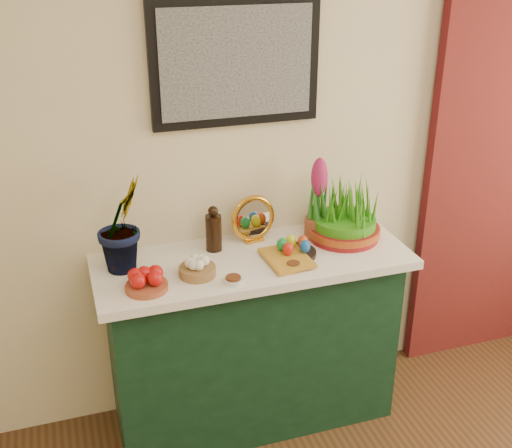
{
  "coord_description": "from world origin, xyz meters",
  "views": [
    {
      "loc": [
        -0.94,
        -0.4,
        2.21
      ],
      "look_at": [
        -0.18,
        1.95,
        1.07
      ],
      "focal_mm": 45.0,
      "sensor_mm": 36.0,
      "label": 1
    }
  ],
  "objects_px": {
    "sideboard": "(253,343)",
    "hyacinth_green": "(120,209)",
    "wheatgrass_sabzeh": "(345,214)",
    "mirror": "(253,219)",
    "book": "(268,262)"
  },
  "relations": [
    {
      "from": "wheatgrass_sabzeh",
      "to": "book",
      "type": "bearing_deg",
      "value": -161.14
    },
    {
      "from": "sideboard",
      "to": "wheatgrass_sabzeh",
      "type": "height_order",
      "value": "wheatgrass_sabzeh"
    },
    {
      "from": "mirror",
      "to": "wheatgrass_sabzeh",
      "type": "bearing_deg",
      "value": -14.63
    },
    {
      "from": "hyacinth_green",
      "to": "sideboard",
      "type": "bearing_deg",
      "value": -51.49
    },
    {
      "from": "hyacinth_green",
      "to": "wheatgrass_sabzeh",
      "type": "bearing_deg",
      "value": -45.27
    },
    {
      "from": "hyacinth_green",
      "to": "mirror",
      "type": "bearing_deg",
      "value": -35.99
    },
    {
      "from": "hyacinth_green",
      "to": "mirror",
      "type": "distance_m",
      "value": 0.63
    },
    {
      "from": "sideboard",
      "to": "hyacinth_green",
      "type": "relative_size",
      "value": 2.41
    },
    {
      "from": "sideboard",
      "to": "wheatgrass_sabzeh",
      "type": "relative_size",
      "value": 3.84
    },
    {
      "from": "hyacinth_green",
      "to": "book",
      "type": "xyz_separation_m",
      "value": [
        0.59,
        -0.17,
        -0.25
      ]
    },
    {
      "from": "wheatgrass_sabzeh",
      "to": "mirror",
      "type": "bearing_deg",
      "value": 165.37
    },
    {
      "from": "sideboard",
      "to": "wheatgrass_sabzeh",
      "type": "xyz_separation_m",
      "value": [
        0.46,
        0.05,
        0.59
      ]
    },
    {
      "from": "hyacinth_green",
      "to": "wheatgrass_sabzeh",
      "type": "relative_size",
      "value": 1.6
    },
    {
      "from": "book",
      "to": "wheatgrass_sabzeh",
      "type": "bearing_deg",
      "value": 15.28
    },
    {
      "from": "hyacinth_green",
      "to": "mirror",
      "type": "xyz_separation_m",
      "value": [
        0.6,
        0.08,
        -0.16
      ]
    }
  ]
}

